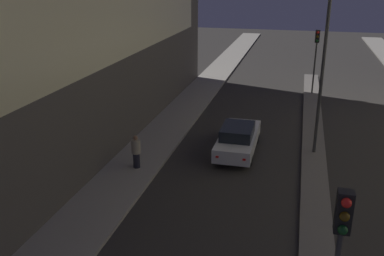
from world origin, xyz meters
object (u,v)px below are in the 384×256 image
object	(u,v)px
car_left_lane	(238,139)
traffic_light_mid	(316,47)
traffic_light_near	(339,247)
pedestrian_on_left_sidewalk	(136,151)
street_lamp	(326,34)

from	to	relation	value
car_left_lane	traffic_light_mid	bearing A→B (deg)	72.81
traffic_light_near	car_left_lane	distance (m)	13.29
traffic_light_near	pedestrian_on_left_sidewalk	distance (m)	12.54
traffic_light_near	pedestrian_on_left_sidewalk	bearing A→B (deg)	131.23
car_left_lane	street_lamp	bearing A→B (deg)	11.09
traffic_light_mid	pedestrian_on_left_sidewalk	xyz separation A→B (m)	(-8.09, -15.50, -2.61)
traffic_light_near	car_left_lane	xyz separation A→B (m)	(-3.81, 12.43, -2.79)
traffic_light_near	street_lamp	size ratio (longest dim) A/B	0.49
street_lamp	pedestrian_on_left_sidewalk	bearing A→B (deg)	-154.00
car_left_lane	pedestrian_on_left_sidewalk	size ratio (longest dim) A/B	3.00
street_lamp	car_left_lane	world-z (taller)	street_lamp
traffic_light_mid	street_lamp	size ratio (longest dim) A/B	0.49
traffic_light_near	traffic_light_mid	size ratio (longest dim) A/B	1.00
traffic_light_mid	traffic_light_near	bearing A→B (deg)	-90.00
traffic_light_near	street_lamp	xyz separation A→B (m)	(0.00, 13.17, 2.48)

